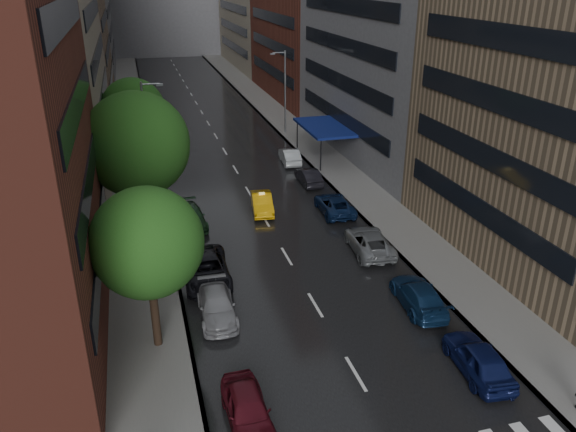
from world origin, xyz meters
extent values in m
cube|color=black|center=(0.00, 50.00, 0.01)|extent=(14.00, 140.00, 0.01)
cube|color=gray|center=(-9.00, 50.00, 0.07)|extent=(4.00, 140.00, 0.15)
cube|color=gray|center=(9.00, 50.00, 0.07)|extent=(4.00, 140.00, 0.15)
cube|color=#937A5B|center=(-15.00, 64.00, 11.00)|extent=(8.00, 28.00, 22.00)
cube|color=#937A5B|center=(15.00, 12.00, 15.00)|extent=(8.00, 20.00, 30.00)
cube|color=slate|center=(15.00, 36.00, 12.00)|extent=(8.00, 28.00, 24.00)
cylinder|color=#382619|center=(-8.60, 8.55, 2.27)|extent=(0.40, 0.40, 4.55)
sphere|color=#1E5116|center=(-8.60, 8.55, 5.68)|extent=(5.20, 5.20, 5.20)
cylinder|color=#382619|center=(-8.60, 19.58, 2.87)|extent=(0.40, 0.40, 5.74)
sphere|color=#1E5116|center=(-8.60, 19.58, 7.17)|extent=(6.56, 6.56, 6.56)
cylinder|color=#382619|center=(-8.60, 34.58, 2.40)|extent=(0.40, 0.40, 4.81)
sphere|color=#1E5116|center=(-8.60, 34.58, 6.01)|extent=(5.49, 5.49, 5.49)
imported|color=#FBB10D|center=(0.15, 23.64, 0.70)|extent=(2.04, 4.43, 1.41)
imported|color=#52101A|center=(-5.40, 2.32, 0.73)|extent=(1.79, 4.29, 1.45)
imported|color=gray|center=(-5.40, 10.35, 0.67)|extent=(2.02, 4.67, 1.34)
imported|color=black|center=(-5.40, 14.22, 0.79)|extent=(2.83, 5.76, 1.57)
imported|color=#1B3D21|center=(-5.40, 22.54, 0.68)|extent=(2.20, 4.79, 1.36)
imported|color=#0F1747|center=(5.40, 2.61, 0.77)|extent=(2.20, 4.67, 1.54)
imported|color=#112A4F|center=(5.40, 8.37, 0.71)|extent=(2.47, 5.10, 1.43)
imported|color=slate|center=(5.40, 15.22, 0.72)|extent=(2.89, 5.39, 1.44)
imported|color=#0D1E41|center=(5.40, 21.92, 0.68)|extent=(2.49, 5.02, 1.37)
imported|color=black|center=(5.40, 28.52, 0.69)|extent=(1.51, 4.21, 1.38)
imported|color=#B8BFC2|center=(5.40, 34.51, 0.73)|extent=(1.90, 4.52, 1.45)
cylinder|color=gray|center=(-7.80, 30.00, 4.65)|extent=(0.18, 0.18, 9.00)
cube|color=gray|center=(-6.40, 30.00, 8.85)|extent=(0.50, 0.22, 0.16)
cylinder|color=gray|center=(7.80, 45.00, 4.65)|extent=(0.18, 0.18, 9.00)
cube|color=gray|center=(6.40, 45.00, 8.85)|extent=(0.50, 0.22, 0.16)
cube|color=navy|center=(9.00, 35.00, 3.15)|extent=(4.00, 8.00, 0.25)
cylinder|color=black|center=(7.40, 31.20, 1.65)|extent=(0.12, 0.12, 3.00)
cylinder|color=black|center=(7.40, 38.80, 1.65)|extent=(0.12, 0.12, 3.00)
camera|label=1|loc=(-8.52, -15.10, 16.96)|focal=35.00mm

